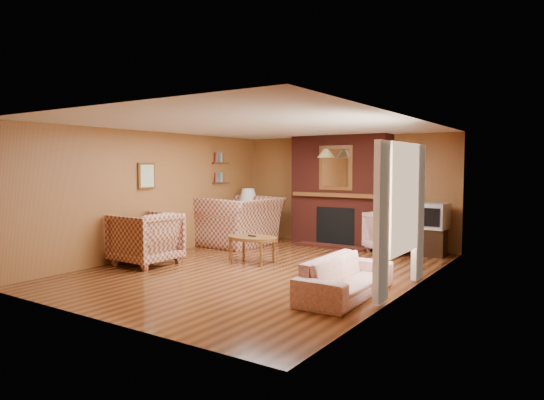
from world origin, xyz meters
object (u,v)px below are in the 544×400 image
Objects in this scene: plaid_loveseat at (240,221)px; tv_stand at (432,242)px; floral_armchair at (393,233)px; fireplace at (340,191)px; coffee_table at (252,239)px; table_lamp at (248,202)px; plaid_armchair at (146,238)px; floral_sofa at (346,277)px; side_table at (248,229)px; crt_tv at (433,216)px.

plaid_loveseat is 4.03m from tv_stand.
tv_stand is (0.75, 0.11, -0.15)m from floral_armchair.
fireplace is 1.54m from floral_armchair.
coffee_table is 1.47× the size of table_lamp.
plaid_loveseat reaches higher than tv_stand.
table_lamp is 1.29× the size of tv_stand.
table_lamp is (-0.25, 0.64, 0.38)m from plaid_loveseat.
plaid_loveseat is 1.59× the size of plaid_armchair.
plaid_armchair is 4.77m from floral_armchair.
fireplace is 4.53× the size of tv_stand.
tv_stand is at bearing 44.38° from coffee_table.
table_lamp reaches higher than coffee_table.
table_lamp is (-1.64, 2.11, 0.49)m from coffee_table.
side_table is at bearing 50.13° from floral_sofa.
coffee_table is at bearing -138.15° from tv_stand.
floral_armchair is 1.60× the size of crt_tv.
crt_tv reaches higher than side_table.
floral_armchair is 0.90× the size of coffee_table.
plaid_armchair reaches higher than coffee_table.
plaid_armchair is at bearing -0.82° from plaid_loveseat.
floral_armchair reaches higher than tv_stand.
tv_stand is (4.00, 3.61, -0.20)m from plaid_armchair.
plaid_loveseat reaches higher than side_table.
tv_stand is (0.15, 3.59, 0.00)m from floral_sofa.
coffee_table is 1.91× the size of side_table.
plaid_loveseat is 4.03m from crt_tv.
coffee_table is 1.90× the size of tv_stand.
floral_sofa is 2.63m from coffee_table.
plaid_armchair is at bearing 85.84° from floral_armchair.
plaid_loveseat is at bearing -165.78° from crt_tv.
floral_armchair reaches higher than side_table.
plaid_loveseat is at bearing -168.23° from tv_stand.
crt_tv reaches higher than floral_sofa.
plaid_loveseat reaches higher than crt_tv.
fireplace reaches higher than plaid_loveseat.
table_lamp is at bearing -176.94° from plaid_armchair.
tv_stand is at bearing 132.50° from plaid_armchair.
crt_tv is at bearing 4.74° from table_lamp.
coffee_table is at bearing 91.82° from floral_armchair.
crt_tv is (0.75, 0.11, 0.36)m from floral_armchair.
plaid_armchair reaches higher than floral_armchair.
table_lamp reaches higher than plaid_armchair.
table_lamp is at bearing -157.42° from plaid_loveseat.
floral_armchair is at bearing 53.08° from coffee_table.
plaid_armchair is 1.12× the size of floral_armchair.
tv_stand is (3.90, 0.99, -0.26)m from plaid_loveseat.
floral_sofa is 3.53m from floral_armchair.
coffee_table is 3.52m from tv_stand.
coffee_table is (1.49, 1.15, -0.04)m from plaid_armchair.
fireplace is at bearing 25.86° from floral_sofa.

